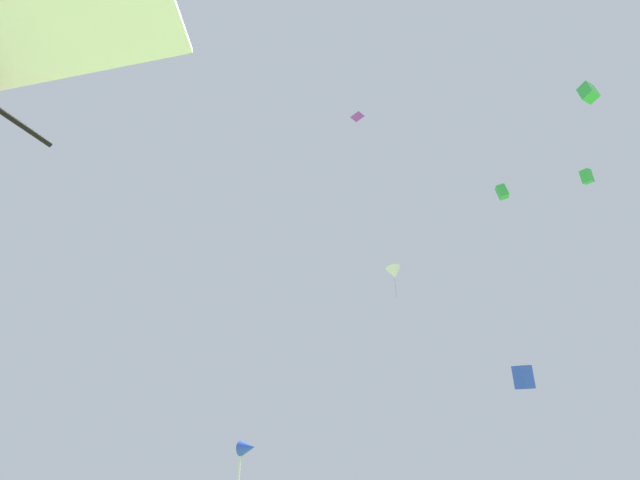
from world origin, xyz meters
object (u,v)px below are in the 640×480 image
object	(u,v)px
distant_kite_purple_high_left	(357,116)
marker_flag	(246,459)
distant_kite_green_low_left	(587,176)
distant_kite_white_low_right	(394,273)
distant_kite_green_high_right	(502,192)
distant_kite_blue_mid_right	(523,377)
distant_kite_green_mid_left	(588,93)

from	to	relation	value
distant_kite_purple_high_left	marker_flag	xyz separation A→B (m)	(0.43, -6.06, -13.64)
distant_kite_purple_high_left	distant_kite_green_low_left	bearing A→B (deg)	63.35
distant_kite_white_low_right	marker_flag	world-z (taller)	distant_kite_white_low_right
distant_kite_green_low_left	marker_flag	size ratio (longest dim) A/B	0.50
distant_kite_green_high_right	distant_kite_blue_mid_right	xyz separation A→B (m)	(-1.10, -1.53, -12.09)
distant_kite_green_high_right	distant_kite_purple_high_left	distance (m)	14.93
distant_kite_purple_high_left	distant_kite_white_low_right	xyz separation A→B (m)	(-5.95, 18.56, 3.05)
distant_kite_green_mid_left	marker_flag	world-z (taller)	distant_kite_green_mid_left
distant_kite_green_mid_left	distant_kite_purple_high_left	distance (m)	9.48
distant_kite_green_high_right	distant_kite_purple_high_left	bearing A→B (deg)	-104.35
distant_kite_blue_mid_right	distant_kite_white_low_right	world-z (taller)	distant_kite_white_low_right
distant_kite_green_high_right	distant_kite_green_mid_left	size ratio (longest dim) A/B	1.11
marker_flag	distant_kite_green_mid_left	bearing A→B (deg)	52.23
distant_kite_blue_mid_right	distant_kite_green_low_left	bearing A→B (deg)	37.68
distant_kite_white_low_right	distant_kite_green_mid_left	bearing A→B (deg)	-44.83
distant_kite_green_mid_left	distant_kite_green_low_left	bearing A→B (deg)	89.32
distant_kite_green_high_right	distant_kite_green_mid_left	bearing A→B (deg)	-63.17
marker_flag	distant_kite_white_low_right	bearing A→B (deg)	104.51
distant_kite_green_low_left	distant_kite_white_low_right	distance (m)	14.82
distant_kite_purple_high_left	marker_flag	world-z (taller)	distant_kite_purple_high_left
distant_kite_purple_high_left	distant_kite_white_low_right	size ratio (longest dim) A/B	0.23
distant_kite_green_high_right	distant_kite_green_low_left	size ratio (longest dim) A/B	0.92
distant_kite_green_high_right	distant_kite_white_low_right	xyz separation A→B (m)	(-9.50, 4.66, -1.07)
distant_kite_green_high_right	marker_flag	bearing A→B (deg)	-98.90
distant_kite_white_low_right	distant_kite_purple_high_left	bearing A→B (deg)	-72.23
distant_kite_green_high_right	distant_kite_white_low_right	size ratio (longest dim) A/B	0.37
distant_kite_green_low_left	distant_kite_purple_high_left	xyz separation A→B (m)	(-8.58, -17.10, -5.58)
distant_kite_green_low_left	distant_kite_purple_high_left	size ratio (longest dim) A/B	1.73
distant_kite_blue_mid_right	distant_kite_white_low_right	xyz separation A→B (m)	(-8.41, 6.19, 11.02)
distant_kite_white_low_right	marker_flag	size ratio (longest dim) A/B	1.26
distant_kite_blue_mid_right	marker_flag	world-z (taller)	distant_kite_blue_mid_right
distant_kite_purple_high_left	distant_kite_green_mid_left	bearing A→B (deg)	26.84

